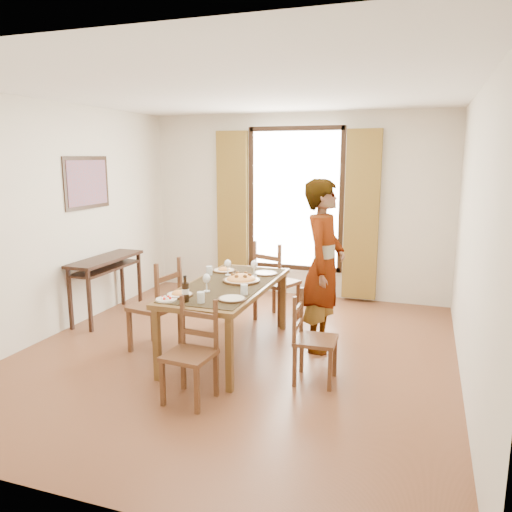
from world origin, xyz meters
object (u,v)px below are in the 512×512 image
(console_table, at_px, (106,266))
(dining_table, at_px, (228,290))
(man, at_px, (324,266))
(pasta_platter, at_px, (241,277))

(console_table, height_order, dining_table, console_table)
(man, xyz_separation_m, pasta_platter, (-0.83, -0.30, -0.12))
(console_table, bearing_deg, pasta_platter, -12.37)
(dining_table, xyz_separation_m, pasta_platter, (0.10, 0.13, 0.12))
(pasta_platter, bearing_deg, dining_table, -129.00)
(dining_table, relative_size, man, 1.01)
(dining_table, bearing_deg, console_table, 163.47)
(dining_table, bearing_deg, pasta_platter, 51.00)
(console_table, distance_m, pasta_platter, 2.09)
(dining_table, distance_m, pasta_platter, 0.20)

